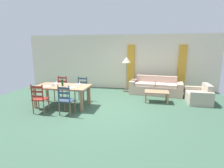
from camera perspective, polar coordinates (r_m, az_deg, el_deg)
The scene contains 28 objects.
ground_plane at distance 6.13m, azimuth -3.35°, elevation -8.09°, with size 9.60×9.60×0.02m, color #385843.
wall_far at distance 9.02m, azimuth 1.92°, elevation 7.17°, with size 9.60×0.16×2.70m, color beige.
curtain_panel_left at distance 8.82m, azimuth 6.12°, elevation 5.38°, with size 0.35×0.08×2.20m, color gold.
curtain_panel_right at distance 8.93m, azimuth 21.70°, elevation 4.69°, with size 0.35×0.08×2.20m, color gold.
dining_table at distance 6.43m, azimuth -15.77°, elevation -1.31°, with size 1.90×0.96×0.75m.
dining_chair_near_left at distance 6.06m, azimuth -22.44°, elevation -4.38°, with size 0.45×0.43×0.96m.
dining_chair_near_right at distance 5.63m, azimuth -14.70°, elevation -5.04°, with size 0.43×0.41×0.96m.
dining_chair_far_left at distance 7.30m, azimuth -16.16°, elevation -1.30°, with size 0.44×0.42×0.96m.
dining_chair_far_right at distance 6.94m, azimuth -9.84°, elevation -1.67°, with size 0.45×0.43×0.96m.
dinner_plate_near_left at distance 6.42m, azimuth -20.41°, elevation -0.76°, with size 0.24×0.24×0.02m, color white.
fork_near_left at distance 6.50m, azimuth -21.53°, elevation -0.74°, with size 0.02×0.17×0.01m, color silver.
dinner_plate_near_right at distance 6.00m, azimuth -13.08°, elevation -1.16°, with size 0.24×0.24×0.02m, color white.
fork_near_right at distance 6.07m, azimuth -14.36°, elevation -1.14°, with size 0.02×0.17×0.01m, color silver.
dinner_plate_far_left at distance 6.84m, azimuth -18.23°, elevation 0.13°, with size 0.24×0.24×0.02m, color white.
fork_far_left at distance 6.92m, azimuth -19.31°, elevation 0.13°, with size 0.02×0.17×0.01m, color silver.
dinner_plate_far_right at distance 6.45m, azimuth -11.25°, elevation -0.19°, with size 0.24×0.24×0.02m, color white.
fork_far_right at distance 6.51m, azimuth -12.47°, elevation -0.19°, with size 0.02×0.17×0.01m, color silver.
wine_bottle at distance 6.36m, azimuth -15.81°, elevation 0.44°, with size 0.07×0.07×0.32m.
wine_glass_near_left at distance 6.44m, azimuth -18.84°, elevation 0.31°, with size 0.06×0.06×0.16m.
wine_glass_near_right at distance 6.03m, azimuth -11.33°, elevation -0.02°, with size 0.06×0.06×0.16m.
wine_glass_far_left at distance 6.67m, azimuth -17.57°, elevation 0.77°, with size 0.06×0.06×0.16m.
wine_glass_far_right at distance 6.29m, azimuth -10.53°, elevation 0.48°, with size 0.06×0.06×0.16m.
coffee_cup_primary at distance 6.22m, azimuth -14.11°, elevation -0.41°, with size 0.07×0.07×0.09m, color beige.
coffee_cup_secondary at distance 6.53m, azimuth -18.71°, elevation -0.11°, with size 0.07×0.07×0.09m, color beige.
couch at distance 8.17m, azimuth 13.95°, elevation -1.16°, with size 2.36×1.07×0.80m.
coffee_table at distance 6.98m, azimuth 14.26°, elevation -2.83°, with size 0.90×0.56×0.42m.
armchair_upholstered at distance 7.51m, azimuth 26.60°, elevation -3.54°, with size 0.82×1.17×0.72m.
standing_lamp at distance 8.24m, azimuth 4.74°, elevation 7.13°, with size 0.40×0.40×1.64m.
Camera 1 is at (1.49, -5.57, 2.07)m, focal length 28.17 mm.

